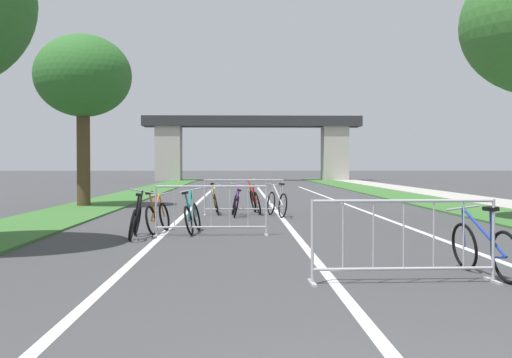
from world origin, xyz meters
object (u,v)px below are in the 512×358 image
(bicycle_blue_6, at_px, (484,249))
(bicycle_purple_7, at_px, (236,204))
(bicycle_red_2, at_px, (255,201))
(bicycle_yellow_3, at_px, (215,202))
(bicycle_silver_4, at_px, (277,203))
(bicycle_black_5, at_px, (136,221))
(crowd_barrier_nearest, at_px, (404,242))
(bicycle_teal_1, at_px, (192,217))
(tree_left_oak_mid, at_px, (83,77))
(bicycle_orange_0, at_px, (158,217))
(crowd_barrier_third, at_px, (244,197))
(crowd_barrier_second, at_px, (211,211))

(bicycle_blue_6, xyz_separation_m, bicycle_purple_7, (-3.33, 9.77, -0.03))
(bicycle_red_2, relative_size, bicycle_yellow_3, 1.02)
(bicycle_red_2, xyz_separation_m, bicycle_silver_4, (0.61, -1.00, 0.00))
(bicycle_yellow_3, bearing_deg, bicycle_black_5, -106.90)
(crowd_barrier_nearest, height_order, bicycle_teal_1, crowd_barrier_nearest)
(bicycle_teal_1, height_order, bicycle_black_5, bicycle_black_5)
(bicycle_red_2, xyz_separation_m, bicycle_blue_6, (2.76, -10.67, -0.01))
(crowd_barrier_nearest, bearing_deg, bicycle_purple_7, 102.01)
(crowd_barrier_nearest, height_order, bicycle_yellow_3, crowd_barrier_nearest)
(bicycle_silver_4, bearing_deg, crowd_barrier_nearest, -98.53)
(tree_left_oak_mid, relative_size, bicycle_silver_4, 3.41)
(crowd_barrier_nearest, relative_size, bicycle_orange_0, 1.47)
(bicycle_teal_1, xyz_separation_m, bicycle_yellow_3, (0.29, 5.28, -0.00))
(bicycle_red_2, height_order, bicycle_blue_6, bicycle_red_2)
(bicycle_orange_0, height_order, bicycle_black_5, bicycle_black_5)
(tree_left_oak_mid, distance_m, bicycle_purple_7, 7.88)
(bicycle_blue_6, bearing_deg, bicycle_red_2, 95.72)
(crowd_barrier_third, xyz_separation_m, bicycle_teal_1, (-1.16, -4.78, -0.16))
(crowd_barrier_third, bearing_deg, crowd_barrier_nearest, -79.67)
(tree_left_oak_mid, xyz_separation_m, bicycle_purple_7, (5.34, -4.02, -4.18))
(bicycle_silver_4, xyz_separation_m, bicycle_blue_6, (2.15, -9.67, -0.01))
(crowd_barrier_third, height_order, bicycle_black_5, crowd_barrier_third)
(crowd_barrier_second, relative_size, bicycle_teal_1, 1.47)
(bicycle_purple_7, bearing_deg, bicycle_red_2, 53.64)
(tree_left_oak_mid, xyz_separation_m, bicycle_black_5, (3.36, -9.32, -4.17))
(crowd_barrier_second, relative_size, bicycle_purple_7, 1.43)
(crowd_barrier_second, bearing_deg, bicycle_orange_0, 156.94)
(crowd_barrier_nearest, bearing_deg, bicycle_yellow_3, 104.15)
(crowd_barrier_third, xyz_separation_m, bicycle_yellow_3, (-0.86, 0.50, -0.16))
(bicycle_red_2, distance_m, bicycle_black_5, 6.70)
(tree_left_oak_mid, relative_size, crowd_barrier_nearest, 2.54)
(tree_left_oak_mid, height_order, bicycle_silver_4, tree_left_oak_mid)
(bicycle_yellow_3, relative_size, bicycle_purple_7, 1.00)
(crowd_barrier_third, bearing_deg, bicycle_red_2, 58.32)
(bicycle_black_5, bearing_deg, crowd_barrier_nearest, -53.04)
(crowd_barrier_nearest, distance_m, bicycle_blue_6, 1.24)
(tree_left_oak_mid, xyz_separation_m, crowd_barrier_third, (5.59, -3.66, -4.00))
(crowd_barrier_second, height_order, bicycle_yellow_3, crowd_barrier_second)
(bicycle_teal_1, bearing_deg, bicycle_black_5, -135.30)
(bicycle_orange_0, height_order, bicycle_silver_4, bicycle_silver_4)
(crowd_barrier_nearest, distance_m, crowd_barrier_second, 5.88)
(tree_left_oak_mid, relative_size, bicycle_orange_0, 3.73)
(tree_left_oak_mid, xyz_separation_m, bicycle_red_2, (5.92, -3.12, -4.14))
(bicycle_orange_0, relative_size, bicycle_blue_6, 0.95)
(crowd_barrier_second, height_order, bicycle_silver_4, crowd_barrier_second)
(tree_left_oak_mid, bearing_deg, bicycle_blue_6, -57.83)
(bicycle_teal_1, bearing_deg, bicycle_blue_6, -46.09)
(bicycle_yellow_3, distance_m, bicycle_black_5, 6.31)
(bicycle_yellow_3, bearing_deg, bicycle_orange_0, -105.58)
(bicycle_orange_0, bearing_deg, crowd_barrier_second, -13.88)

